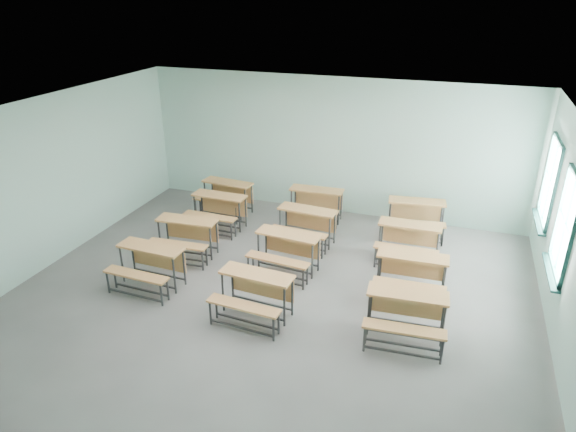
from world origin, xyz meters
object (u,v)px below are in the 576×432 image
desk_unit_r2c2 (409,237)px  desk_unit_r0c0 (148,261)px  desk_unit_r1c2 (411,271)px  desk_unit_r3c0 (226,193)px  desk_unit_r2c0 (218,207)px  desk_unit_r1c1 (286,248)px  desk_unit_r0c2 (406,310)px  desk_unit_r1c0 (185,233)px  desk_unit_r2c1 (305,222)px  desk_unit_r0c1 (254,290)px  desk_unit_r3c2 (416,213)px  desk_unit_r3c1 (315,201)px

desk_unit_r2c2 → desk_unit_r0c0: bearing=-150.1°
desk_unit_r1c2 → desk_unit_r3c0: same height
desk_unit_r2c0 → desk_unit_r3c0: 0.84m
desk_unit_r1c1 → desk_unit_r0c2: bearing=-23.8°
desk_unit_r1c0 → desk_unit_r1c2: 4.44m
desk_unit_r1c2 → desk_unit_r2c2: 1.30m
desk_unit_r2c1 → desk_unit_r0c2: bearing=-42.2°
desk_unit_r0c1 → desk_unit_r2c2: 3.48m
desk_unit_r0c1 → desk_unit_r0c0: bearing=177.2°
desk_unit_r1c0 → desk_unit_r2c2: size_ratio=1.04×
desk_unit_r0c0 → desk_unit_r0c1: size_ratio=0.98×
desk_unit_r2c0 → desk_unit_r3c0: (-0.20, 0.82, 0.00)m
desk_unit_r0c0 → desk_unit_r3c2: (4.29, 3.75, 0.00)m
desk_unit_r0c0 → desk_unit_r1c2: size_ratio=1.00×
desk_unit_r0c0 → desk_unit_r2c0: bearing=90.9°
desk_unit_r1c1 → desk_unit_r2c0: size_ratio=1.04×
desk_unit_r1c1 → desk_unit_r3c0: bearing=141.8°
desk_unit_r0c1 → desk_unit_r1c1: (0.00, 1.56, 0.00)m
desk_unit_r1c0 → desk_unit_r1c2: bearing=-4.4°
desk_unit_r0c0 → desk_unit_r3c0: size_ratio=0.96×
desk_unit_r0c2 → desk_unit_r3c0: 5.85m
desk_unit_r3c0 → desk_unit_r1c1: bearing=-37.6°
desk_unit_r3c2 → desk_unit_r3c0: bearing=176.2°
desk_unit_r1c2 → desk_unit_r3c1: same height
desk_unit_r3c0 → desk_unit_r2c2: bearing=-6.5°
desk_unit_r0c2 → desk_unit_r3c1: 4.51m
desk_unit_r1c2 → desk_unit_r1c0: bearing=177.4°
desk_unit_r0c1 → desk_unit_r0c2: (2.40, 0.22, 0.00)m
desk_unit_r0c1 → desk_unit_r1c0: (-2.11, 1.50, 0.00)m
desk_unit_r2c2 → desk_unit_r3c1: bearing=151.6°
desk_unit_r1c0 → desk_unit_r3c1: (1.98, 2.45, 0.00)m
desk_unit_r1c2 → desk_unit_r3c2: (-0.19, 2.55, 0.00)m
desk_unit_r0c1 → desk_unit_r1c0: size_ratio=1.00×
desk_unit_r1c0 → desk_unit_r2c1: size_ratio=0.99×
desk_unit_r0c2 → desk_unit_r1c1: same height
desk_unit_r1c2 → desk_unit_r3c2: size_ratio=0.95×
desk_unit_r0c0 → desk_unit_r2c1: size_ratio=0.98×
desk_unit_r2c1 → desk_unit_r1c0: bearing=-144.1°
desk_unit_r2c1 → desk_unit_r2c0: bearing=-178.6°
desk_unit_r3c0 → desk_unit_r3c2: bearing=9.6°
desk_unit_r0c1 → desk_unit_r1c0: bearing=148.5°
desk_unit_r0c0 → desk_unit_r3c2: same height
desk_unit_r2c1 → desk_unit_r1c2: bearing=-24.9°
desk_unit_r2c2 → desk_unit_r3c1: size_ratio=0.98×
desk_unit_r0c1 → desk_unit_r2c1: size_ratio=0.99×
desk_unit_r2c0 → desk_unit_r0c2: bearing=-29.5°
desk_unit_r0c0 → desk_unit_r3c0: (-0.13, 3.46, 0.00)m
desk_unit_r0c1 → desk_unit_r2c2: same height
desk_unit_r0c0 → desk_unit_r1c0: (0.04, 1.25, 0.00)m
desk_unit_r2c1 → desk_unit_r2c2: (2.13, -0.03, 0.00)m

